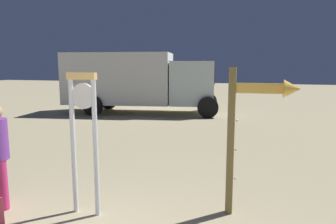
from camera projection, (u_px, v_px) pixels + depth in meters
The scene contains 3 objects.
standing_clock at pixel (84, 130), 4.42m from camera, with size 0.45×0.10×2.09m.
arrow_sign at pixel (254, 118), 4.32m from camera, with size 0.96×0.26×2.16m.
box_truck_near at pixel (136, 80), 14.49m from camera, with size 7.44×3.50×2.81m.
Camera 1 is at (1.64, -1.97, 2.16)m, focal length 32.84 mm.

